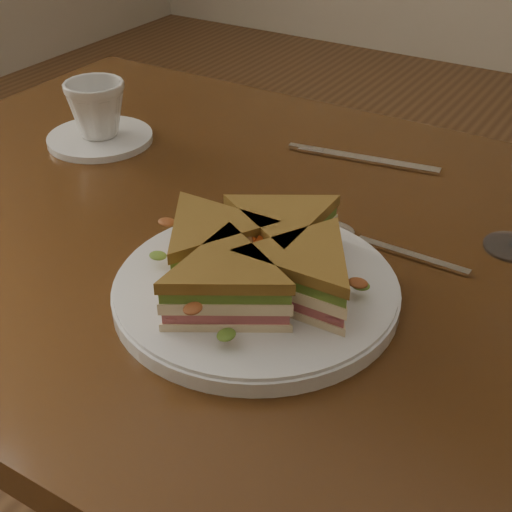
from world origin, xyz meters
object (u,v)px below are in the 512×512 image
object	(u,v)px
plate	(256,291)
knife	(357,158)
coffee_cup	(96,109)
table	(271,301)
saucer	(100,138)
sandwich_wedges	(256,260)
spoon	(353,236)

from	to	relation	value
plate	knife	size ratio (longest dim) A/B	1.35
coffee_cup	knife	bearing A→B (deg)	25.88
table	saucer	distance (m)	0.37
table	sandwich_wedges	distance (m)	0.19
spoon	saucer	bearing A→B (deg)	173.87
sandwich_wedges	spoon	bearing A→B (deg)	76.77
knife	saucer	bearing A→B (deg)	-167.06
plate	sandwich_wedges	xyz separation A→B (m)	(0.00, 0.00, 0.04)
sandwich_wedges	knife	world-z (taller)	sandwich_wedges
spoon	knife	size ratio (longest dim) A/B	0.86
sandwich_wedges	coffee_cup	world-z (taller)	coffee_cup
table	spoon	world-z (taller)	spoon
plate	saucer	xyz separation A→B (m)	(-0.39, 0.21, -0.00)
sandwich_wedges	plate	bearing A→B (deg)	0.00
plate	saucer	world-z (taller)	plate
plate	table	bearing A→B (deg)	113.38
table	plate	world-z (taller)	plate
table	saucer	size ratio (longest dim) A/B	7.88
knife	saucer	world-z (taller)	saucer
spoon	saucer	size ratio (longest dim) A/B	1.21
table	knife	distance (m)	0.25
table	coffee_cup	xyz separation A→B (m)	(-0.34, 0.09, 0.15)
sandwich_wedges	knife	size ratio (longest dim) A/B	1.16
knife	table	bearing A→B (deg)	-99.78
knife	spoon	bearing A→B (deg)	-75.80
table	knife	bearing A→B (deg)	89.56
knife	plate	bearing A→B (deg)	-91.36
table	knife	size ratio (longest dim) A/B	5.60
saucer	table	bearing A→B (deg)	-14.50
saucer	coffee_cup	distance (m)	0.04
knife	coffee_cup	bearing A→B (deg)	-167.06
sandwich_wedges	coffee_cup	bearing A→B (deg)	152.45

